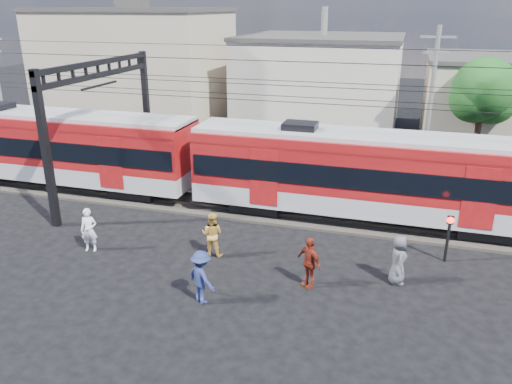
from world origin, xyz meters
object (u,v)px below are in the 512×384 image
pedestrian_a (89,230)px  commuter_train (374,173)px  crossing_signal (449,230)px  pedestrian_c (201,277)px

pedestrian_a → commuter_train: bearing=14.8°
commuter_train → pedestrian_a: commuter_train is taller
crossing_signal → commuter_train: bearing=136.4°
commuter_train → pedestrian_c: 9.83m
commuter_train → pedestrian_a: size_ratio=27.62×
commuter_train → crossing_signal: bearing=-43.6°
commuter_train → pedestrian_a: 12.45m
commuter_train → pedestrian_a: (-10.70, -6.19, -1.49)m
pedestrian_c → crossing_signal: (8.01, 5.41, 0.40)m
commuter_train → pedestrian_c: bearing=-120.1°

